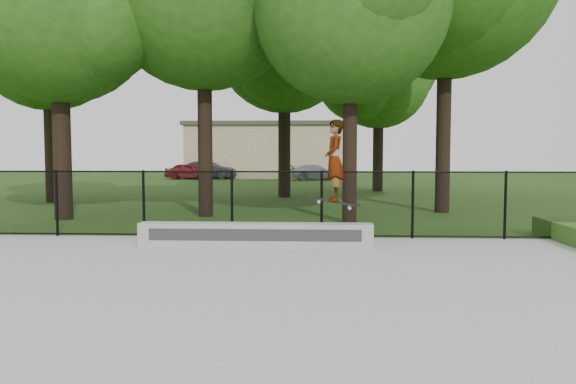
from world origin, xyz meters
The scene contains 10 objects.
ground centered at (0.00, 0.00, 0.00)m, with size 100.00×100.00×0.00m, color #2B4F16.
concrete_slab centered at (0.00, 0.00, 0.03)m, with size 14.00×12.00×0.06m, color #989994.
grind_ledge centered at (0.65, 4.70, 0.30)m, with size 4.72×0.40×0.47m, color #A4A39F.
car_a centered at (-7.33, 33.94, 0.59)m, with size 1.40×3.45×1.18m, color maroon.
car_b centered at (-6.06, 34.60, 0.66)m, with size 1.40×3.63×1.32m, color black.
car_c centered at (1.89, 33.40, 0.55)m, with size 1.53×3.46×1.09m, color #AAABC1.
skater_airborne centered at (2.23, 4.50, 1.77)m, with size 0.83×0.59×1.75m.
chainlink_fence centered at (0.00, 5.90, 0.81)m, with size 16.06×0.06×1.50m.
tree_row centered at (0.22, 13.38, 6.73)m, with size 20.98×18.26×11.38m.
distant_building centered at (-2.00, 38.00, 2.16)m, with size 12.40×6.40×4.30m.
Camera 1 is at (1.86, -6.49, 1.96)m, focal length 35.00 mm.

